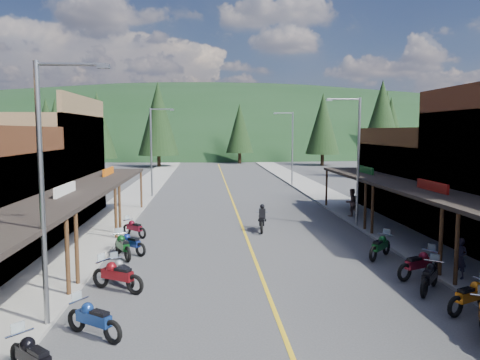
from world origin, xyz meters
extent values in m
plane|color=#38383A|center=(0.00, 0.00, 0.00)|extent=(220.00, 220.00, 0.00)
cube|color=gold|center=(0.00, 20.00, 0.01)|extent=(0.15, 90.00, 0.01)
cube|color=gray|center=(-8.70, 20.00, 0.07)|extent=(3.40, 94.00, 0.15)
cube|color=gray|center=(8.70, 20.00, 0.07)|extent=(3.40, 94.00, 0.15)
cylinder|color=#472D19|center=(-7.20, -3.40, 1.50)|extent=(0.16, 0.16, 3.00)
cube|color=#3F2111|center=(-10.15, 1.70, 3.10)|extent=(0.30, 9.00, 6.20)
cube|color=black|center=(-8.70, 1.70, 3.00)|extent=(3.20, 9.00, 0.18)
cylinder|color=#472D19|center=(-7.20, -2.20, 1.50)|extent=(0.16, 0.16, 3.00)
cylinder|color=#472D19|center=(-7.20, 5.60, 1.50)|extent=(0.16, 0.16, 3.00)
cube|color=silver|center=(-8.70, 1.70, 3.20)|extent=(0.12, 3.00, 0.70)
cube|color=brown|center=(-14.00, 11.30, 3.50)|extent=(8.00, 10.20, 7.00)
cube|color=brown|center=(-10.15, 11.30, 4.10)|extent=(0.30, 10.20, 8.20)
cube|color=black|center=(-8.70, 11.30, 3.00)|extent=(3.20, 10.20, 0.18)
cylinder|color=#472D19|center=(-7.20, 6.80, 1.50)|extent=(0.16, 0.16, 3.00)
cylinder|color=#472D19|center=(-7.20, 15.80, 1.50)|extent=(0.16, 0.16, 3.00)
cube|color=#CC590C|center=(-8.70, 11.30, 3.20)|extent=(0.12, 3.00, 0.70)
cylinder|color=#472D19|center=(7.20, -3.40, 1.50)|extent=(0.16, 0.16, 3.00)
cube|color=#562B19|center=(10.15, 1.70, 4.10)|extent=(0.30, 9.00, 8.20)
cube|color=black|center=(8.70, 1.70, 3.00)|extent=(3.20, 9.00, 0.18)
cylinder|color=#472D19|center=(7.20, -2.20, 1.50)|extent=(0.16, 0.16, 3.00)
cylinder|color=#472D19|center=(7.20, 5.60, 1.50)|extent=(0.16, 0.16, 3.00)
cube|color=#B2140F|center=(8.70, 1.70, 3.20)|extent=(0.12, 3.00, 0.70)
cube|color=#4C2D16|center=(14.00, 11.30, 2.50)|extent=(8.00, 10.20, 5.00)
cube|color=#4C2D16|center=(10.15, 11.30, 3.10)|extent=(0.30, 10.20, 6.20)
cube|color=black|center=(8.70, 11.30, 3.00)|extent=(3.20, 10.20, 0.18)
cylinder|color=#472D19|center=(7.20, 6.80, 1.50)|extent=(0.16, 0.16, 3.00)
cylinder|color=#472D19|center=(7.20, 15.80, 1.50)|extent=(0.16, 0.16, 3.00)
cube|color=#14591E|center=(8.70, 11.30, 3.20)|extent=(0.12, 3.00, 0.70)
cylinder|color=gray|center=(-7.10, -6.00, 4.00)|extent=(0.16, 0.16, 8.00)
cylinder|color=gray|center=(-6.10, -6.00, 7.90)|extent=(2.00, 0.10, 0.10)
cube|color=gray|center=(-5.20, -6.00, 7.85)|extent=(0.35, 0.18, 0.12)
cylinder|color=gray|center=(-7.10, 22.00, 4.00)|extent=(0.16, 0.16, 8.00)
cylinder|color=gray|center=(-6.10, 22.00, 7.90)|extent=(2.00, 0.10, 0.10)
cube|color=gray|center=(-5.20, 22.00, 7.85)|extent=(0.35, 0.18, 0.12)
cylinder|color=gray|center=(7.10, 8.00, 4.00)|extent=(0.16, 0.16, 8.00)
cylinder|color=gray|center=(6.10, 8.00, 7.90)|extent=(2.00, 0.10, 0.10)
cube|color=gray|center=(5.20, 8.00, 7.85)|extent=(0.35, 0.18, 0.12)
cylinder|color=gray|center=(7.10, 30.00, 4.00)|extent=(0.16, 0.16, 8.00)
cylinder|color=gray|center=(6.10, 30.00, 7.90)|extent=(2.00, 0.10, 0.10)
cube|color=gray|center=(5.20, 30.00, 7.85)|extent=(0.35, 0.18, 0.12)
ellipsoid|color=black|center=(0.00, 135.00, 0.00)|extent=(310.00, 140.00, 60.00)
cylinder|color=black|center=(-24.00, 70.00, 1.00)|extent=(0.60, 0.60, 2.00)
cone|color=black|center=(-24.00, 70.00, 7.25)|extent=(5.88, 5.88, 10.50)
cylinder|color=black|center=(-10.00, 58.00, 1.00)|extent=(0.60, 0.60, 2.00)
cone|color=black|center=(-10.00, 58.00, 8.00)|extent=(6.72, 6.72, 12.00)
cylinder|color=black|center=(4.00, 66.00, 1.00)|extent=(0.60, 0.60, 2.00)
cone|color=black|center=(4.00, 66.00, 6.50)|extent=(5.04, 5.04, 9.00)
cylinder|color=black|center=(18.00, 60.00, 1.00)|extent=(0.60, 0.60, 2.00)
cone|color=black|center=(18.00, 60.00, 7.25)|extent=(5.88, 5.88, 10.50)
cylinder|color=black|center=(34.00, 72.00, 1.00)|extent=(0.60, 0.60, 2.00)
cone|color=black|center=(34.00, 72.00, 8.00)|extent=(6.72, 6.72, 12.00)
cylinder|color=black|center=(46.00, 64.00, 1.00)|extent=(0.60, 0.60, 2.00)
cone|color=black|center=(46.00, 64.00, 6.50)|extent=(5.04, 5.04, 9.00)
cylinder|color=black|center=(-32.00, 76.00, 1.00)|extent=(0.60, 0.60, 2.00)
cone|color=black|center=(-32.00, 76.00, 7.25)|extent=(5.88, 5.88, 10.50)
cylinder|color=black|center=(-22.00, 40.00, 1.00)|extent=(0.60, 0.60, 2.00)
cone|color=black|center=(-22.00, 40.00, 6.00)|extent=(4.48, 4.48, 8.00)
cylinder|color=black|center=(24.00, 45.00, 1.00)|extent=(0.60, 0.60, 2.00)
cone|color=black|center=(24.00, 45.00, 6.40)|extent=(4.93, 4.93, 8.80)
cylinder|color=black|center=(-18.00, 50.00, 1.00)|extent=(0.60, 0.60, 2.00)
cone|color=black|center=(-18.00, 50.00, 6.80)|extent=(5.38, 5.38, 9.60)
cylinder|color=black|center=(20.00, 38.00, 1.00)|extent=(0.60, 0.60, 2.00)
cone|color=black|center=(20.00, 38.00, 7.20)|extent=(5.82, 5.82, 10.40)
imported|color=#201D2B|center=(7.80, -2.63, 0.96)|extent=(0.59, 0.70, 1.62)
imported|color=brown|center=(7.71, 11.02, 1.10)|extent=(1.05, 0.82, 1.90)
camera|label=1|loc=(-2.25, -20.06, 5.99)|focal=35.00mm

